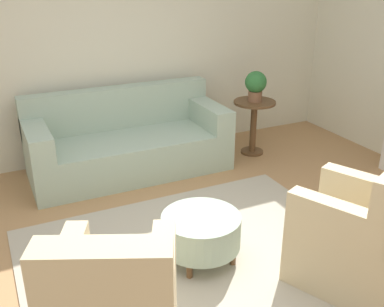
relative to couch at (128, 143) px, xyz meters
The scene contains 8 objects.
ground_plane 2.07m from the couch, 90.98° to the right, with size 16.00×16.00×0.00m, color #AD7F51.
wall_back 1.22m from the couch, 93.36° to the left, with size 9.16×0.12×2.80m.
rug 2.07m from the couch, 90.98° to the right, with size 2.82×2.42×0.01m.
couch is the anchor object (origin of this frame).
armchair_right 2.87m from the couch, 71.98° to the right, with size 0.94×0.98×1.02m.
ottoman_table 1.95m from the couch, 90.58° to the right, with size 0.65×0.65×0.39m.
side_table 1.62m from the couch, ahead, with size 0.52×0.52×0.69m.
potted_plant_on_side_table 1.71m from the couch, ahead, with size 0.27×0.27×0.38m.
Camera 1 is at (-1.39, -2.68, 2.25)m, focal length 42.00 mm.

